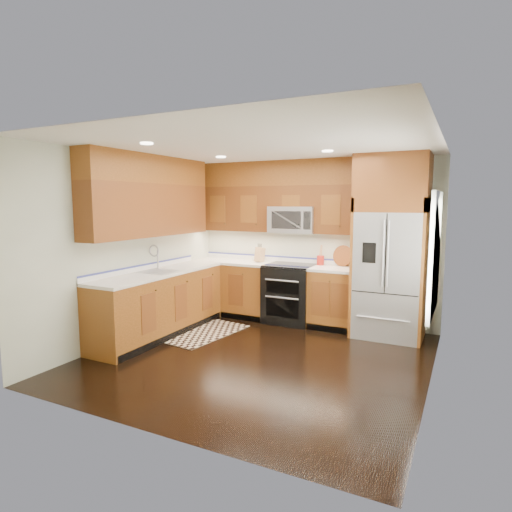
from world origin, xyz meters
The scene contains 16 objects.
ground centered at (0.00, 0.00, 0.00)m, with size 4.00×4.00×0.00m, color black.
wall_back centered at (0.00, 2.00, 1.30)m, with size 4.00×0.02×2.60m, color silver.
wall_left centered at (-2.00, 0.00, 1.30)m, with size 0.02×4.00×2.60m, color silver.
wall_right centered at (2.00, 0.00, 1.30)m, with size 0.02×4.00×2.60m, color silver.
window centered at (1.98, 0.20, 1.40)m, with size 0.04×1.10×1.30m.
base_cabinets centered at (-1.23, 0.90, 0.45)m, with size 2.85×3.00×0.90m.
countertop centered at (-1.09, 1.01, 0.92)m, with size 2.86×3.01×0.04m.
upper_cabinets centered at (-1.15, 1.09, 2.02)m, with size 2.85×3.00×1.15m.
range centered at (-0.25, 1.67, 0.47)m, with size 0.76×0.67×0.95m.
microwave centered at (-0.25, 1.80, 1.66)m, with size 0.76×0.40×0.42m.
refrigerator centered at (1.30, 1.63, 1.30)m, with size 0.98×0.75×2.60m.
sink_faucet centered at (-1.73, 0.23, 0.99)m, with size 0.54×0.44×0.37m.
rug centered at (-1.20, 0.55, 0.01)m, with size 0.80×1.34×0.01m, color black.
knife_block centered at (-0.84, 1.77, 1.07)m, with size 0.12×0.16×0.31m.
utensil_crock centered at (0.19, 1.87, 1.05)m, with size 0.14×0.14×0.32m.
cutting_board centered at (0.54, 1.92, 0.95)m, with size 0.33×0.33×0.02m, color brown.
Camera 1 is at (2.29, -4.64, 1.93)m, focal length 30.00 mm.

